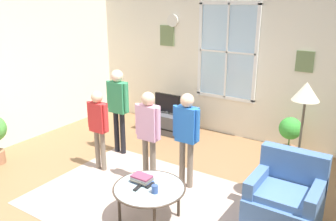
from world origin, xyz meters
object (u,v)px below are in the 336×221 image
at_px(coffee_table, 149,189).
at_px(cup, 155,189).
at_px(person_pink_shirt, 149,128).
at_px(book_stack, 142,179).
at_px(remote_near_cup, 150,185).
at_px(potted_plant_by_window, 290,134).
at_px(television, 167,103).
at_px(tv_stand, 168,123).
at_px(person_green_shirt, 118,102).
at_px(armchair, 285,201).
at_px(floor_lamp, 305,104).
at_px(person_blue_shirt, 187,130).
at_px(person_red_shirt, 98,122).
at_px(remote_near_books, 137,188).

xyz_separation_m(coffee_table, cup, (0.12, -0.06, 0.07)).
bearing_deg(cup, person_pink_shirt, 129.96).
xyz_separation_m(coffee_table, book_stack, (-0.15, 0.05, 0.07)).
bearing_deg(remote_near_cup, potted_plant_by_window, 70.89).
xyz_separation_m(television, remote_near_cup, (1.40, -2.51, -0.14)).
height_order(television, person_pink_shirt, person_pink_shirt).
height_order(tv_stand, person_pink_shirt, person_pink_shirt).
height_order(television, person_green_shirt, person_green_shirt).
distance_m(armchair, floor_lamp, 1.15).
bearing_deg(person_blue_shirt, person_green_shirt, 166.79).
xyz_separation_m(person_blue_shirt, floor_lamp, (1.38, 0.36, 0.50)).
xyz_separation_m(coffee_table, person_blue_shirt, (-0.04, 0.92, 0.43)).
bearing_deg(person_blue_shirt, floor_lamp, 14.47).
xyz_separation_m(tv_stand, person_green_shirt, (-0.14, -1.26, 0.71)).
bearing_deg(television, person_green_shirt, -96.57).
bearing_deg(potted_plant_by_window, person_red_shirt, -138.91).
distance_m(person_red_shirt, person_pink_shirt, 0.88).
distance_m(book_stack, cup, 0.29).
bearing_deg(television, person_red_shirt, -89.56).
bearing_deg(person_pink_shirt, book_stack, -60.36).
height_order(person_green_shirt, person_pink_shirt, person_green_shirt).
bearing_deg(person_red_shirt, floor_lamp, 13.13).
distance_m(person_green_shirt, potted_plant_by_window, 2.85).
height_order(remote_near_books, person_green_shirt, person_green_shirt).
bearing_deg(tv_stand, remote_near_cup, -60.80).
bearing_deg(cup, person_blue_shirt, 99.69).
relative_size(person_red_shirt, floor_lamp, 0.77).
relative_size(remote_near_cup, floor_lamp, 0.09).
height_order(cup, remote_near_cup, cup).
bearing_deg(remote_near_books, book_stack, 108.62).
relative_size(tv_stand, floor_lamp, 0.72).
bearing_deg(book_stack, person_blue_shirt, 83.37).
distance_m(person_red_shirt, potted_plant_by_window, 3.07).
distance_m(book_stack, remote_near_cup, 0.14).
relative_size(person_blue_shirt, potted_plant_by_window, 1.93).
height_order(remote_near_cup, person_green_shirt, person_green_shirt).
relative_size(person_pink_shirt, potted_plant_by_window, 1.93).
height_order(armchair, potted_plant_by_window, armchair).
bearing_deg(potted_plant_by_window, remote_near_cup, -109.11).
relative_size(cup, potted_plant_by_window, 0.14).
xyz_separation_m(remote_near_books, potted_plant_by_window, (1.00, 2.74, -0.03)).
bearing_deg(cup, television, 120.60).
distance_m(remote_near_cup, person_red_shirt, 1.55).
distance_m(remote_near_books, person_pink_shirt, 0.99).
distance_m(tv_stand, person_green_shirt, 1.45).
distance_m(book_stack, potted_plant_by_window, 2.80).
height_order(tv_stand, armchair, armchair).
distance_m(person_red_shirt, floor_lamp, 2.86).
relative_size(cup, person_blue_shirt, 0.07).
xyz_separation_m(person_pink_shirt, potted_plant_by_window, (1.42, 1.94, -0.43)).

